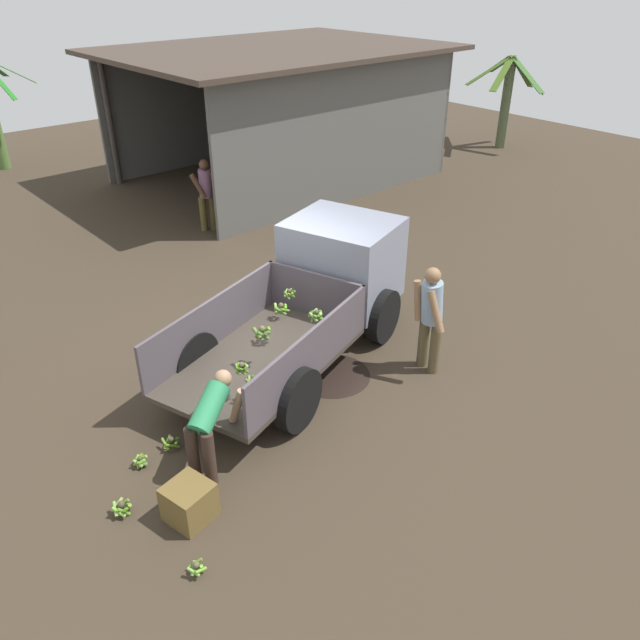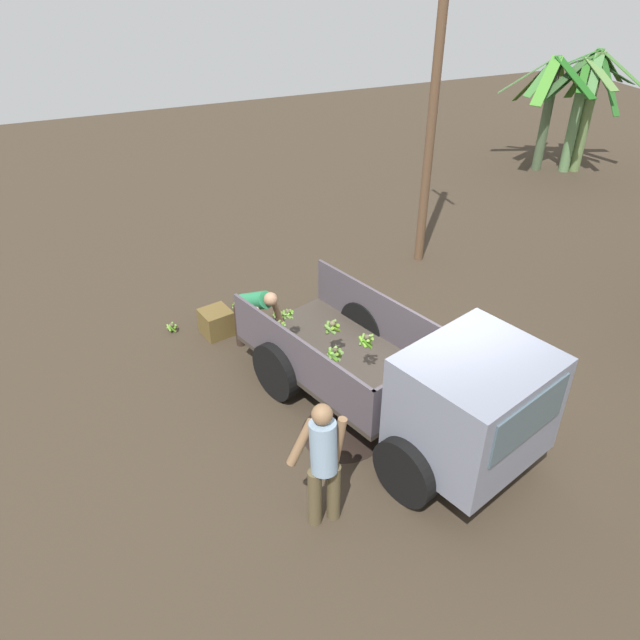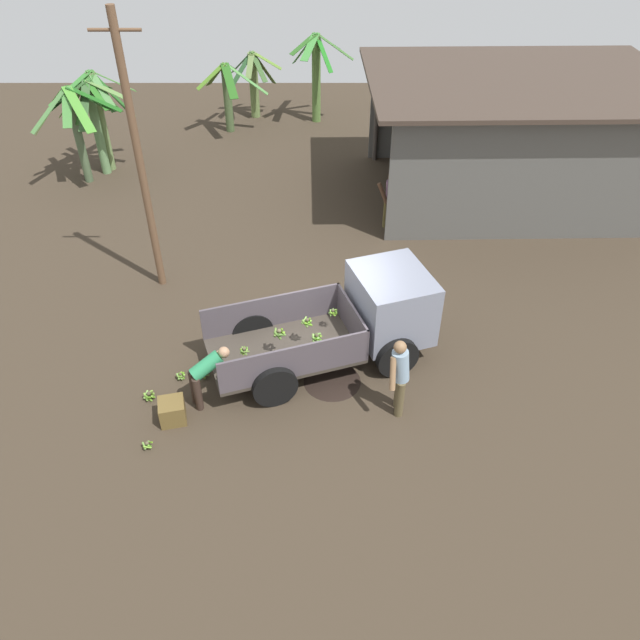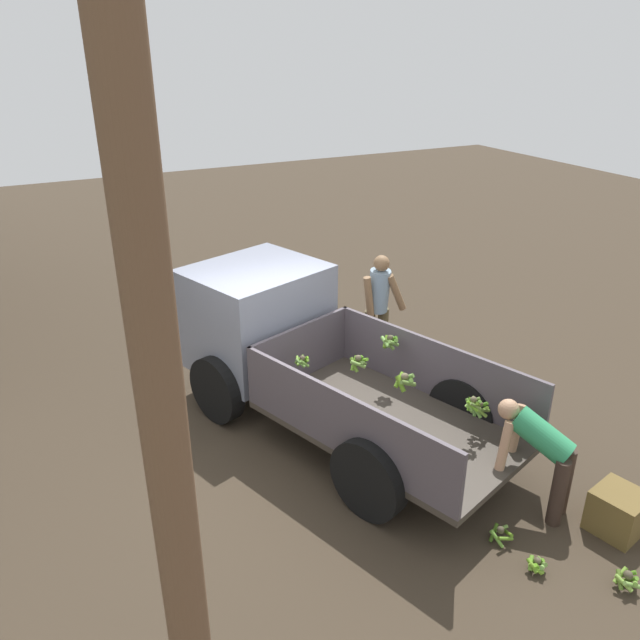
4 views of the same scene
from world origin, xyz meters
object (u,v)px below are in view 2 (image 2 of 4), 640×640
object	(u,v)px
banana_bunch_on_ground_1	(289,326)
banana_bunch_on_ground_2	(172,327)
banana_bunch_on_ground_0	(238,305)
cargo_truck	(438,394)
wooden_crate_0	(216,322)
banana_bunch_on_ground_3	(278,314)
person_worker_loading	(254,310)
utility_pole	(434,101)
person_foreground_visitor	(323,460)

from	to	relation	value
banana_bunch_on_ground_1	banana_bunch_on_ground_2	world-z (taller)	banana_bunch_on_ground_1
banana_bunch_on_ground_0	banana_bunch_on_ground_2	distance (m)	1.28
cargo_truck	wooden_crate_0	xyz separation A→B (m)	(-3.81, -2.05, -0.76)
cargo_truck	banana_bunch_on_ground_3	bearing A→B (deg)	174.42
person_worker_loading	wooden_crate_0	world-z (taller)	person_worker_loading
utility_pole	cargo_truck	bearing A→B (deg)	-27.55
person_worker_loading	person_foreground_visitor	bearing A→B (deg)	-32.79
utility_pole	person_foreground_visitor	bearing A→B (deg)	-38.75
person_worker_loading	banana_bunch_on_ground_0	distance (m)	1.37
utility_pole	banana_bunch_on_ground_2	world-z (taller)	utility_pole
cargo_truck	wooden_crate_0	size ratio (longest dim) A/B	10.20
person_foreground_visitor	banana_bunch_on_ground_0	world-z (taller)	person_foreground_visitor
utility_pole	banana_bunch_on_ground_3	size ratio (longest dim) A/B	30.90
person_foreground_visitor	banana_bunch_on_ground_0	xyz separation A→B (m)	(-4.91, 0.29, -0.86)
person_worker_loading	banana_bunch_on_ground_2	size ratio (longest dim) A/B	5.89
cargo_truck	banana_bunch_on_ground_1	xyz separation A→B (m)	(-3.42, -0.87, -0.88)
banana_bunch_on_ground_2	person_foreground_visitor	bearing A→B (deg)	11.72
cargo_truck	person_worker_loading	bearing A→B (deg)	-173.09
banana_bunch_on_ground_3	banana_bunch_on_ground_0	bearing A→B (deg)	-131.21
cargo_truck	person_foreground_visitor	world-z (taller)	cargo_truck
cargo_truck	person_foreground_visitor	xyz separation A→B (m)	(0.51, -1.80, -0.02)
banana_bunch_on_ground_3	wooden_crate_0	distance (m)	1.15
person_foreground_visitor	banana_bunch_on_ground_1	bearing A→B (deg)	-11.87
banana_bunch_on_ground_0	banana_bunch_on_ground_2	size ratio (longest dim) A/B	1.20
person_worker_loading	banana_bunch_on_ground_0	bearing A→B (deg)	150.23
banana_bunch_on_ground_3	banana_bunch_on_ground_1	bearing A→B (deg)	5.62
utility_pole	banana_bunch_on_ground_1	distance (m)	4.93
utility_pole	banana_bunch_on_ground_3	xyz separation A→B (m)	(1.08, -3.50, -3.18)
utility_pole	wooden_crate_0	size ratio (longest dim) A/B	13.21
cargo_truck	utility_pole	xyz separation A→B (m)	(-4.95, 2.58, 2.28)
banana_bunch_on_ground_2	wooden_crate_0	bearing A→B (deg)	64.33
person_foreground_visitor	banana_bunch_on_ground_0	size ratio (longest dim) A/B	7.08
cargo_truck	wooden_crate_0	bearing A→B (deg)	-170.57
banana_bunch_on_ground_0	cargo_truck	bearing A→B (deg)	18.95
utility_pole	banana_bunch_on_ground_2	size ratio (longest dim) A/B	30.99
banana_bunch_on_ground_1	wooden_crate_0	bearing A→B (deg)	-108.65
person_foreground_visitor	person_worker_loading	size ratio (longest dim) A/B	1.44
person_foreground_visitor	wooden_crate_0	bearing A→B (deg)	4.82
wooden_crate_0	cargo_truck	bearing A→B (deg)	28.28
banana_bunch_on_ground_1	banana_bunch_on_ground_3	bearing A→B (deg)	-174.38
person_foreground_visitor	wooden_crate_0	distance (m)	4.39
person_foreground_visitor	person_worker_loading	distance (m)	3.70
banana_bunch_on_ground_1	banana_bunch_on_ground_0	bearing A→B (deg)	-146.90
person_foreground_visitor	person_worker_loading	world-z (taller)	person_foreground_visitor
banana_bunch_on_ground_1	cargo_truck	bearing A→B (deg)	14.28
cargo_truck	banana_bunch_on_ground_1	size ratio (longest dim) A/B	20.20
banana_bunch_on_ground_1	wooden_crate_0	size ratio (longest dim) A/B	0.50
person_worker_loading	banana_bunch_on_ground_0	size ratio (longest dim) A/B	4.92
person_foreground_visitor	banana_bunch_on_ground_3	world-z (taller)	person_foreground_visitor
banana_bunch_on_ground_2	banana_bunch_on_ground_0	bearing A→B (deg)	100.68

